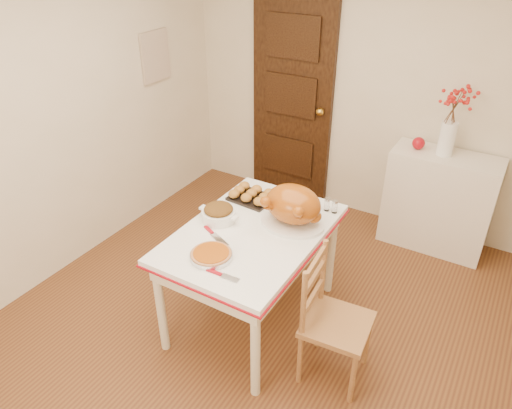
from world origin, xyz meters
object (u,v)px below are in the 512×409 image
Objects in this scene: chair_oak at (338,322)px; pumpkin_pie at (211,254)px; kitchen_table at (252,276)px; turkey_platter at (293,206)px; sideboard at (438,201)px.

pumpkin_pie is (-0.78, -0.22, 0.36)m from chair_oak.
kitchen_table is 0.61m from turkey_platter.
sideboard is 0.99× the size of chair_oak.
sideboard is 1.95× the size of turkey_platter.
chair_oak is 0.80m from turkey_platter.
kitchen_table is 0.74m from chair_oak.
pumpkin_pie is at bearing -115.54° from sideboard.
sideboard is 0.68× the size of kitchen_table.
turkey_platter is (-0.72, -1.44, 0.48)m from sideboard.
chair_oak reaches higher than sideboard.
chair_oak is at bearing -96.05° from sideboard.
pumpkin_pie is (-0.26, -0.60, -0.12)m from turkey_platter.
sideboard is at bearing -10.75° from chair_oak.
turkey_platter is 1.72× the size of pumpkin_pie.
turkey_platter is (-0.52, 0.38, 0.47)m from chair_oak.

